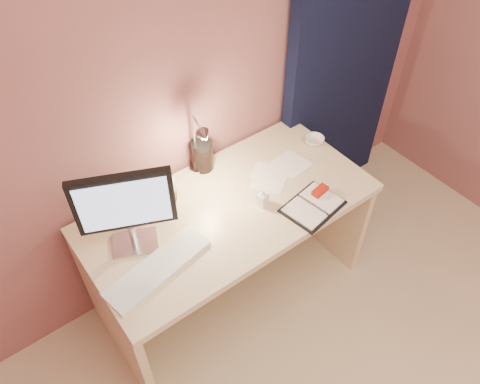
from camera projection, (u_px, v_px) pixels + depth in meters
room at (337, 42)px, 2.51m from camera, size 3.50×3.50×3.50m
desk at (221, 227)px, 2.43m from camera, size 1.40×0.70×0.73m
monitor at (126, 205)px, 1.89m from camera, size 0.38×0.21×0.43m
keyboard at (158, 268)px, 1.97m from camera, size 0.51×0.23×0.02m
planner at (313, 205)px, 2.22m from camera, size 0.31×0.25×0.04m
paper_a at (269, 181)px, 2.35m from camera, size 0.22×0.22×0.00m
paper_b at (291, 164)px, 2.43m from camera, size 0.19×0.19×0.00m
paper_c at (266, 172)px, 2.39m from camera, size 0.18×0.18×0.00m
coffee_cup at (167, 193)px, 2.19m from camera, size 0.09×0.09×0.15m
bowl at (314, 140)px, 2.54m from camera, size 0.14×0.14×0.03m
lotion_bottle at (263, 197)px, 2.20m from camera, size 0.05×0.05×0.10m
dark_jar at (203, 157)px, 2.36m from camera, size 0.10×0.10×0.15m
desk_lamp at (208, 143)px, 2.21m from camera, size 0.11×0.22×0.36m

